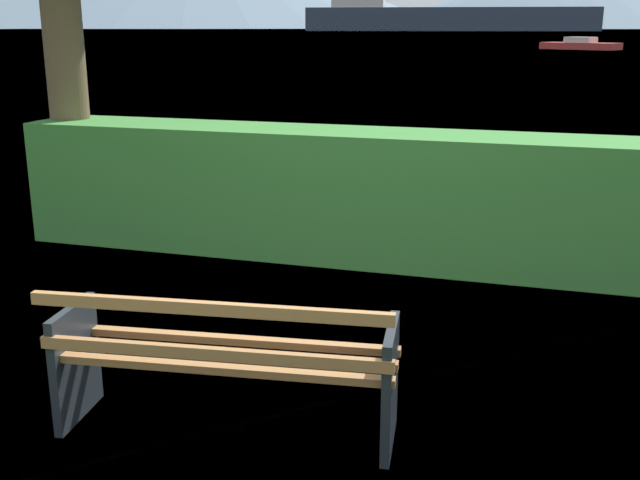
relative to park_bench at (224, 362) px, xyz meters
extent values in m
plane|color=#567A38|center=(-0.01, 0.06, -0.43)|extent=(1400.00, 1400.00, 0.00)
plane|color=slate|center=(-0.01, 307.75, -0.43)|extent=(620.00, 620.00, 0.00)
cube|color=olive|center=(0.02, -0.13, 0.02)|extent=(1.87, 0.30, 0.04)
cube|color=olive|center=(-0.01, 0.06, 0.02)|extent=(1.87, 0.30, 0.04)
cube|color=olive|center=(-0.03, 0.25, 0.02)|extent=(1.87, 0.30, 0.04)
cube|color=olive|center=(0.03, -0.20, 0.14)|extent=(1.87, 0.28, 0.06)
cube|color=olive|center=(0.03, -0.25, 0.40)|extent=(1.87, 0.28, 0.06)
cube|color=#1E2328|center=(-0.90, -0.07, -0.09)|extent=(0.11, 0.51, 0.68)
cube|color=#1E2328|center=(0.89, 0.15, -0.09)|extent=(0.11, 0.51, 0.68)
cube|color=#387A33|center=(-0.01, 3.47, 0.19)|extent=(7.05, 0.84, 1.24)
cylinder|color=brown|center=(-3.32, 3.55, 1.33)|extent=(0.41, 0.41, 3.51)
cube|color=#2D384C|center=(-39.41, 298.72, 3.85)|extent=(109.44, 30.28, 8.57)
cube|color=#B2332D|center=(3.30, 73.79, -0.12)|extent=(7.39, 5.59, 0.62)
cube|color=beige|center=(3.30, 73.79, 0.44)|extent=(3.07, 2.74, 0.51)
camera|label=1|loc=(1.62, -3.50, 1.76)|focal=42.99mm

